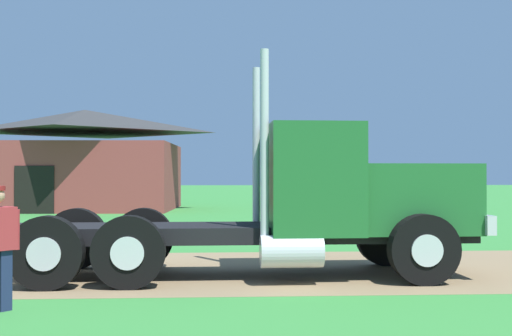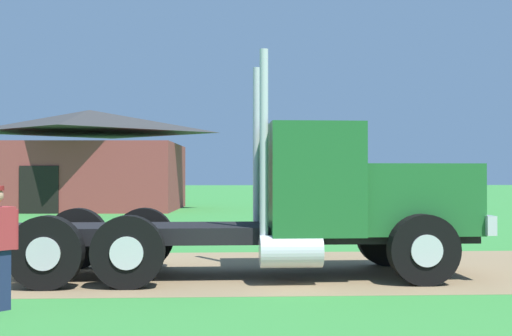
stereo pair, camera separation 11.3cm
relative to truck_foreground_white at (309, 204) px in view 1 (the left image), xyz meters
The scene contains 2 objects.
truck_foreground_white is the anchor object (origin of this frame).
shed_building 23.70m from the truck_foreground_white, 111.03° to the left, with size 9.88×8.05×5.13m.
Camera 1 is at (4.32, -11.94, 1.77)m, focal length 44.93 mm.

